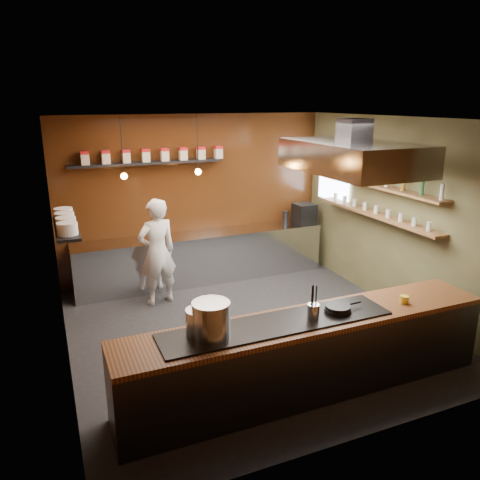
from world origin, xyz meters
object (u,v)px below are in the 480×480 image
extractor_hood (353,156)px  espresso_machine (304,213)px  stockpot_small (201,322)px  chef (157,252)px  stockpot_large (211,320)px

extractor_hood → espresso_machine: (0.80, 2.53, -1.41)m
stockpot_small → espresso_machine: bearing=47.6°
extractor_hood → chef: bearing=140.6°
espresso_machine → stockpot_large: bearing=-134.3°
stockpot_large → extractor_hood: bearing=26.2°
stockpot_large → stockpot_small: bearing=137.0°
chef → stockpot_small: bearing=73.5°
extractor_hood → chef: size_ratio=1.14×
stockpot_small → extractor_hood: bearing=24.0°
stockpot_large → stockpot_small: stockpot_large is taller
stockpot_large → chef: bearing=86.9°
stockpot_large → stockpot_small: (-0.09, 0.08, -0.05)m
extractor_hood → chef: extractor_hood is taller
extractor_hood → stockpot_large: (-2.46, -1.21, -1.38)m
stockpot_small → espresso_machine: size_ratio=0.78×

